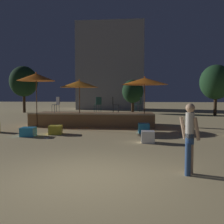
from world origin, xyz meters
TOP-DOWN VIEW (x-y plane):
  - ground_plane at (0.00, 0.00)m, footprint 120.00×120.00m
  - wooden_deck at (-1.48, 9.52)m, footprint 7.15×2.59m
  - patio_umbrella_0 at (-2.10, 8.47)m, footprint 2.15×2.15m
  - patio_umbrella_1 at (-4.49, 8.21)m, footprint 2.08×2.08m
  - patio_umbrella_2 at (1.52, 8.41)m, footprint 2.50×2.50m
  - cube_seat_0 at (1.53, 4.26)m, footprint 0.50×0.50m
  - cube_seat_1 at (-2.66, 5.94)m, footprint 0.69×0.69m
  - cube_seat_2 at (1.44, 6.66)m, footprint 0.55×0.55m
  - cube_seat_4 at (-3.67, 5.24)m, footprint 0.64×0.64m
  - person_0 at (2.29, 0.45)m, footprint 0.46×0.33m
  - bistro_chair_0 at (-1.17, 9.30)m, footprint 0.47×0.47m
  - bistro_chair_1 at (-3.56, 8.91)m, footprint 0.48×0.48m
  - bistro_chair_2 at (-0.20, 9.18)m, footprint 0.40×0.40m
  - bistro_chair_3 at (1.27, 9.90)m, footprint 0.43×0.43m
  - frisbee_disc at (-2.67, 4.79)m, footprint 0.23×0.23m
  - background_tree_0 at (-10.55, 19.62)m, footprint 2.86×2.86m
  - background_tree_1 at (0.70, 19.80)m, footprint 2.12×2.12m
  - background_tree_2 at (8.06, 17.67)m, footprint 2.78×2.78m
  - distant_building at (-2.24, 26.97)m, footprint 8.40×3.96m

SIDE VIEW (x-z plane):
  - ground_plane at x=0.00m, z-range 0.00..0.00m
  - frisbee_disc at x=-2.67m, z-range 0.00..0.03m
  - cube_seat_4 at x=-3.67m, z-range 0.00..0.39m
  - cube_seat_1 at x=-2.66m, z-range 0.00..0.40m
  - cube_seat_0 at x=1.53m, z-range 0.00..0.45m
  - cube_seat_2 at x=1.44m, z-range 0.00..0.47m
  - wooden_deck at x=-1.48m, z-range -0.04..0.77m
  - person_0 at x=2.29m, z-range 0.05..1.68m
  - bistro_chair_0 at x=-1.17m, z-range 0.90..1.80m
  - bistro_chair_1 at x=-3.56m, z-range 0.90..1.80m
  - bistro_chair_2 at x=-0.20m, z-range 0.90..1.80m
  - bistro_chair_3 at x=1.27m, z-range 0.90..1.80m
  - background_tree_1 at x=0.70m, z-range 0.50..3.86m
  - patio_umbrella_0 at x=-2.10m, z-range 1.08..3.78m
  - patio_umbrella_2 at x=1.52m, z-range 1.15..3.98m
  - patio_umbrella_1 at x=-4.49m, z-range 1.26..4.36m
  - background_tree_2 at x=8.06m, z-range 0.70..5.19m
  - background_tree_0 at x=-10.55m, z-range 0.82..5.62m
  - distant_building at x=-2.24m, z-range 0.00..10.85m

